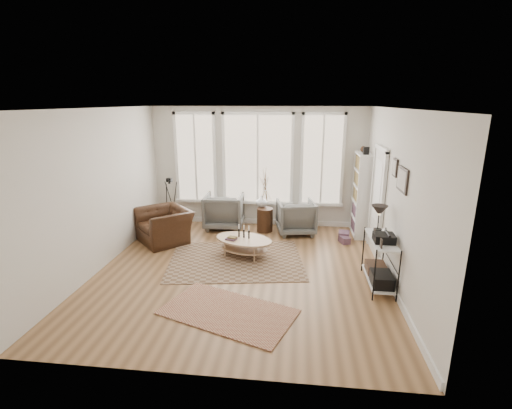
# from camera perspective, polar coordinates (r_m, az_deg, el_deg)

# --- Properties ---
(room) EXTENTS (5.50, 5.54, 2.90)m
(room) POSITION_cam_1_polar(r_m,az_deg,el_deg) (6.49, -2.16, 1.47)
(room) COLOR #966B43
(room) RESTS_ON ground
(bay_window) EXTENTS (4.14, 0.12, 2.24)m
(bay_window) POSITION_cam_1_polar(r_m,az_deg,el_deg) (9.07, 0.26, 6.72)
(bay_window) COLOR #D9B687
(bay_window) RESTS_ON ground
(door) EXTENTS (0.09, 1.06, 2.22)m
(door) POSITION_cam_1_polar(r_m,az_deg,el_deg) (7.75, 18.18, 0.71)
(door) COLOR silver
(door) RESTS_ON ground
(bookcase) EXTENTS (0.31, 0.85, 2.06)m
(bookcase) POSITION_cam_1_polar(r_m,az_deg,el_deg) (8.79, 15.90, 1.48)
(bookcase) COLOR white
(bookcase) RESTS_ON ground
(low_shelf) EXTENTS (0.38, 1.08, 1.30)m
(low_shelf) POSITION_cam_1_polar(r_m,az_deg,el_deg) (6.56, 18.52, -7.65)
(low_shelf) COLOR white
(low_shelf) RESTS_ON ground
(wall_art) EXTENTS (0.04, 0.88, 0.44)m
(wall_art) POSITION_cam_1_polar(r_m,az_deg,el_deg) (6.24, 21.32, 4.07)
(wall_art) COLOR black
(wall_art) RESTS_ON ground
(rug_main) EXTENTS (2.82, 2.29, 0.01)m
(rug_main) POSITION_cam_1_polar(r_m,az_deg,el_deg) (7.35, -3.11, -8.55)
(rug_main) COLOR brown
(rug_main) RESTS_ON ground
(rug_runner) EXTENTS (2.16, 1.67, 0.01)m
(rug_runner) POSITION_cam_1_polar(r_m,az_deg,el_deg) (5.71, -4.38, -16.11)
(rug_runner) COLOR brown
(rug_runner) RESTS_ON ground
(coffee_table) EXTENTS (1.36, 1.10, 0.54)m
(coffee_table) POSITION_cam_1_polar(r_m,az_deg,el_deg) (7.44, -1.97, -5.84)
(coffee_table) COLOR tan
(coffee_table) RESTS_ON ground
(armchair_left) EXTENTS (0.95, 0.98, 0.86)m
(armchair_left) POSITION_cam_1_polar(r_m,az_deg,el_deg) (9.08, -4.91, -0.97)
(armchair_left) COLOR #63635F
(armchair_left) RESTS_ON ground
(armchair_right) EXTENTS (0.99, 1.01, 0.79)m
(armchair_right) POSITION_cam_1_polar(r_m,az_deg,el_deg) (8.73, 6.14, -1.91)
(armchair_right) COLOR #63635F
(armchair_right) RESTS_ON ground
(side_table) EXTENTS (0.38, 0.38, 1.58)m
(side_table) POSITION_cam_1_polar(r_m,az_deg,el_deg) (8.70, 1.39, 0.63)
(side_table) COLOR #351E12
(side_table) RESTS_ON ground
(vase) EXTENTS (0.32, 0.32, 0.27)m
(vase) POSITION_cam_1_polar(r_m,az_deg,el_deg) (8.88, 0.87, 0.55)
(vase) COLOR silver
(vase) RESTS_ON side_table
(accent_chair) EXTENTS (1.49, 1.49, 0.73)m
(accent_chair) POSITION_cam_1_polar(r_m,az_deg,el_deg) (8.44, -13.92, -3.14)
(accent_chair) COLOR #351E12
(accent_chair) RESTS_ON ground
(tripod_camera) EXTENTS (0.44, 0.44, 1.25)m
(tripod_camera) POSITION_cam_1_polar(r_m,az_deg,el_deg) (9.17, -12.97, -0.18)
(tripod_camera) COLOR black
(tripod_camera) RESTS_ON ground
(book_stack_near) EXTENTS (0.28, 0.33, 0.19)m
(book_stack_near) POSITION_cam_1_polar(r_m,az_deg,el_deg) (8.58, 13.35, -4.69)
(book_stack_near) COLOR maroon
(book_stack_near) RESTS_ON ground
(book_stack_far) EXTENTS (0.24, 0.27, 0.15)m
(book_stack_far) POSITION_cam_1_polar(r_m,az_deg,el_deg) (8.39, 13.50, -5.34)
(book_stack_far) COLOR maroon
(book_stack_far) RESTS_ON ground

